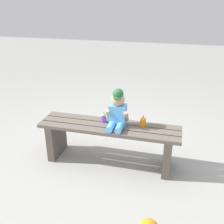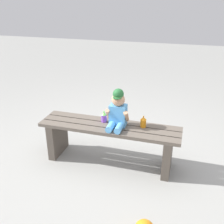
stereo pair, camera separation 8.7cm
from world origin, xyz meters
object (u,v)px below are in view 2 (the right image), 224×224
at_px(child_figure, 118,110).
at_px(sippy_cup_right, 143,122).
at_px(park_bench, 110,137).
at_px(sippy_cup_left, 104,117).

relative_size(child_figure, sippy_cup_right, 3.26).
distance_m(park_bench, sippy_cup_left, 0.23).
xyz_separation_m(sippy_cup_left, sippy_cup_right, (0.43, 0.00, 0.00)).
bearing_deg(park_bench, sippy_cup_right, 10.60).
bearing_deg(sippy_cup_left, sippy_cup_right, 0.00).
distance_m(park_bench, sippy_cup_right, 0.41).
xyz_separation_m(park_bench, sippy_cup_left, (-0.08, 0.06, 0.21)).
relative_size(park_bench, sippy_cup_left, 12.03).
distance_m(child_figure, sippy_cup_left, 0.21).
height_order(park_bench, child_figure, child_figure).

